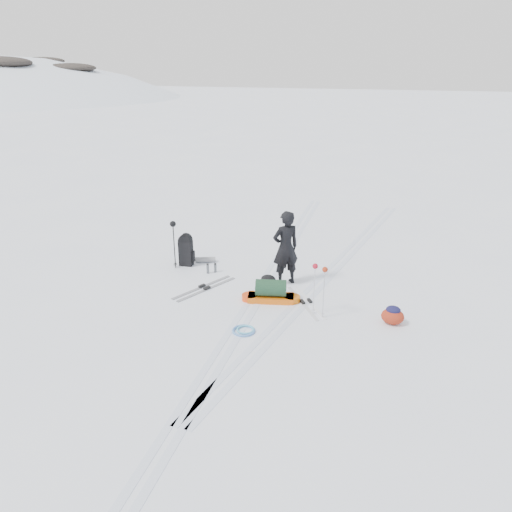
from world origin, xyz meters
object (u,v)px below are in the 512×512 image
object	(u,v)px
pulk_sled	(271,293)
expedition_rucksack	(188,251)
skier	(286,248)
ski_poles_black	(173,230)

from	to	relation	value
pulk_sled	expedition_rucksack	size ratio (longest dim) A/B	1.59
pulk_sled	skier	bearing A→B (deg)	73.86
ski_poles_black	expedition_rucksack	bearing A→B (deg)	59.99
expedition_rucksack	pulk_sled	bearing A→B (deg)	-34.32
skier	pulk_sled	bearing A→B (deg)	45.92
pulk_sled	ski_poles_black	size ratio (longest dim) A/B	1.08
ski_poles_black	pulk_sled	bearing A→B (deg)	-8.42
skier	expedition_rucksack	world-z (taller)	skier
skier	ski_poles_black	xyz separation A→B (m)	(-3.12, 0.01, 0.14)
skier	pulk_sled	world-z (taller)	skier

